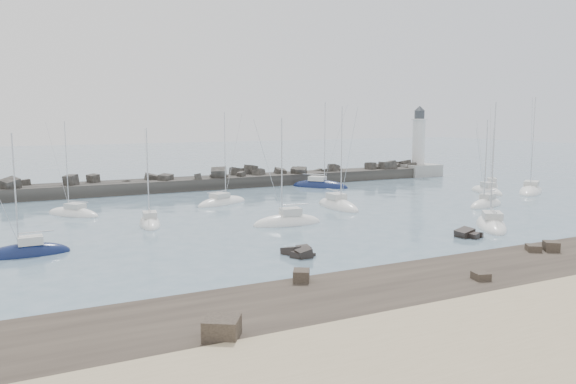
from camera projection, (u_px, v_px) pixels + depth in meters
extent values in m
plane|color=slate|center=(302.00, 230.00, 58.50)|extent=(400.00, 400.00, 0.00)
cube|color=#2C251E|center=(452.00, 287.00, 39.06)|extent=(140.00, 12.00, 0.70)
cube|color=#2C251E|center=(222.00, 328.00, 29.13)|extent=(2.46, 2.45, 1.10)
cube|color=#2C251E|center=(533.00, 248.00, 48.06)|extent=(1.60, 1.64, 0.54)
cube|color=#2C251E|center=(551.00, 246.00, 48.09)|extent=(1.69, 1.72, 0.83)
cube|color=#2C251E|center=(301.00, 275.00, 39.27)|extent=(1.66, 1.75, 0.81)
cube|color=#2C251E|center=(481.00, 276.00, 39.71)|extent=(1.26, 1.32, 0.51)
cube|color=black|center=(291.00, 255.00, 48.59)|extent=(1.83, 2.03, 1.66)
cube|color=black|center=(302.00, 255.00, 48.21)|extent=(1.41, 1.28, 0.76)
cube|color=black|center=(298.00, 257.00, 47.36)|extent=(1.59, 1.52, 1.11)
cube|color=black|center=(303.00, 249.00, 49.66)|extent=(1.20, 1.10, 0.72)
cube|color=black|center=(304.00, 255.00, 47.19)|extent=(1.41, 1.17, 1.32)
cube|color=black|center=(309.00, 256.00, 47.78)|extent=(1.08, 1.11, 0.61)
cube|color=black|center=(464.00, 235.00, 55.36)|extent=(0.76, 0.88, 0.65)
cube|color=black|center=(465.00, 235.00, 55.36)|extent=(1.89, 1.58, 1.48)
cube|color=black|center=(467.00, 237.00, 55.18)|extent=(0.96, 0.97, 0.65)
cube|color=black|center=(474.00, 236.00, 54.61)|extent=(1.02, 1.08, 0.81)
cube|color=black|center=(479.00, 235.00, 55.31)|extent=(1.04, 1.03, 0.65)
cube|color=#292724|center=(147.00, 190.00, 88.69)|extent=(115.00, 6.00, 3.20)
cube|color=#292724|center=(251.00, 170.00, 98.83)|extent=(2.56, 2.56, 2.03)
cube|color=#292724|center=(11.00, 185.00, 78.62)|extent=(2.95, 3.11, 2.41)
cube|color=#292724|center=(17.00, 191.00, 78.55)|extent=(1.41, 1.20, 1.12)
cube|color=#292724|center=(303.00, 172.00, 99.56)|extent=(1.28, 1.61, 1.33)
cube|color=#292724|center=(378.00, 168.00, 108.72)|extent=(2.51, 2.77, 1.78)
cube|color=#292724|center=(151.00, 181.00, 89.78)|extent=(1.39, 1.08, 1.10)
cube|color=#292724|center=(370.00, 167.00, 107.20)|extent=(1.84, 2.07, 1.84)
cube|color=#292724|center=(198.00, 178.00, 90.22)|extent=(1.55, 1.80, 1.64)
cube|color=#292724|center=(408.00, 169.00, 111.12)|extent=(1.73, 1.66, 0.95)
cube|color=#292724|center=(166.00, 179.00, 88.95)|extent=(2.80, 2.93, 1.80)
cube|color=#292724|center=(245.00, 174.00, 98.13)|extent=(3.08, 2.90, 2.49)
cube|color=#292724|center=(412.00, 166.00, 110.96)|extent=(2.62, 2.76, 1.75)
cube|color=#292724|center=(296.00, 171.00, 99.52)|extent=(2.37, 2.42, 1.50)
cube|color=#292724|center=(26.00, 184.00, 82.44)|extent=(1.52, 1.52, 1.50)
cube|color=#292724|center=(369.00, 166.00, 110.67)|extent=(1.59, 1.65, 1.12)
cube|color=#292724|center=(405.00, 165.00, 112.85)|extent=(2.26, 2.36, 2.20)
cube|color=#292724|center=(236.00, 172.00, 97.25)|extent=(2.24, 2.12, 1.91)
cube|color=#292724|center=(333.00, 169.00, 103.30)|extent=(2.32, 2.34, 1.91)
cube|color=#292724|center=(399.00, 165.00, 113.49)|extent=(1.58, 1.36, 1.51)
cube|color=#292724|center=(381.00, 169.00, 108.67)|extent=(2.19, 2.16, 1.26)
cube|color=#292724|center=(259.00, 174.00, 96.86)|extent=(2.56, 2.82, 2.13)
cube|color=#292724|center=(385.00, 167.00, 107.80)|extent=(2.09, 2.09, 2.02)
cube|color=#292724|center=(339.00, 170.00, 104.71)|extent=(1.38, 1.50, 1.13)
cube|color=#292724|center=(241.00, 175.00, 94.28)|extent=(1.60, 1.48, 1.23)
cube|color=#292724|center=(93.00, 179.00, 85.79)|extent=(2.07, 2.18, 1.54)
cube|color=#292724|center=(219.00, 175.00, 92.46)|extent=(3.27, 3.22, 2.65)
cube|color=#292724|center=(390.00, 166.00, 108.46)|extent=(2.18, 2.25, 2.23)
cube|color=#292724|center=(224.00, 178.00, 94.06)|extent=(1.58, 1.25, 1.06)
cube|color=#292724|center=(337.00, 168.00, 106.71)|extent=(1.69, 1.63, 0.86)
cube|color=#292724|center=(327.00, 172.00, 102.83)|extent=(1.95, 2.13, 1.80)
cube|color=#292724|center=(71.00, 181.00, 82.44)|extent=(2.47, 2.38, 1.85)
cube|color=#292724|center=(301.00, 172.00, 98.83)|extent=(2.62, 2.70, 1.80)
cube|color=#292724|center=(396.00, 167.00, 112.12)|extent=(1.75, 1.65, 1.43)
cube|color=#292724|center=(280.00, 173.00, 99.38)|extent=(2.41, 2.50, 2.05)
cube|color=#292724|center=(213.00, 177.00, 93.71)|extent=(1.15, 1.08, 0.97)
cube|color=#292724|center=(127.00, 183.00, 87.23)|extent=(1.60, 1.71, 1.16)
cube|color=#292724|center=(151.00, 179.00, 89.77)|extent=(2.33, 1.90, 2.07)
cube|color=#292724|center=(318.00, 172.00, 104.83)|extent=(1.54, 1.27, 1.22)
cube|color=#292724|center=(336.00, 174.00, 102.29)|extent=(1.74, 1.75, 1.31)
cube|color=#292724|center=(240.00, 175.00, 95.02)|extent=(1.46, 1.30, 1.20)
cube|color=gray|center=(418.00, 171.00, 113.05)|extent=(7.00, 7.00, 3.00)
cylinder|color=silver|center=(419.00, 142.00, 112.25)|extent=(2.50, 2.50, 9.00)
cylinder|color=silver|center=(419.00, 119.00, 111.66)|extent=(3.20, 3.20, 0.25)
cylinder|color=#363B41|center=(419.00, 115.00, 111.54)|extent=(2.00, 2.00, 1.60)
cone|color=#363B41|center=(420.00, 108.00, 111.37)|extent=(2.20, 2.20, 1.00)
ellipsoid|color=white|center=(73.00, 215.00, 67.58)|extent=(6.64, 7.51, 1.92)
cube|color=silver|center=(75.00, 206.00, 67.28)|extent=(2.55, 2.65, 0.60)
cylinder|color=silver|center=(67.00, 165.00, 67.04)|extent=(0.10, 0.10, 10.38)
cylinder|color=silver|center=(78.00, 201.00, 66.98)|extent=(1.97, 2.47, 0.09)
ellipsoid|color=#101B44|center=(27.00, 255.00, 48.03)|extent=(7.12, 2.36, 2.05)
cube|color=silver|center=(30.00, 240.00, 48.03)|extent=(2.01, 1.47, 0.72)
cylinder|color=silver|center=(15.00, 190.00, 47.01)|extent=(0.12, 0.12, 9.54)
cylinder|color=silver|center=(36.00, 232.00, 48.17)|extent=(2.83, 0.17, 0.10)
ellipsoid|color=white|center=(150.00, 224.00, 61.61)|extent=(3.32, 7.43, 1.93)
cube|color=silver|center=(150.00, 215.00, 61.12)|extent=(1.74, 2.21, 0.64)
cylinder|color=silver|center=(148.00, 173.00, 61.39)|extent=(0.11, 0.11, 9.68)
cylinder|color=silver|center=(150.00, 210.00, 60.56)|extent=(0.54, 2.85, 0.09)
ellipsoid|color=white|center=(222.00, 204.00, 76.30)|extent=(8.84, 5.85, 2.03)
cube|color=silver|center=(220.00, 195.00, 75.81)|extent=(2.87, 2.53, 0.61)
cylinder|color=silver|center=(225.00, 155.00, 75.94)|extent=(0.10, 0.10, 11.48)
cylinder|color=silver|center=(216.00, 192.00, 75.28)|extent=(3.14, 1.46, 0.09)
ellipsoid|color=white|center=(287.00, 224.00, 61.75)|extent=(8.09, 3.24, 2.27)
cube|color=silver|center=(291.00, 212.00, 61.71)|extent=(2.36, 1.81, 0.80)
cylinder|color=silver|center=(282.00, 167.00, 60.69)|extent=(0.14, 0.14, 10.64)
cylinder|color=silver|center=(295.00, 205.00, 61.81)|extent=(3.15, 0.44, 0.11)
ellipsoid|color=white|center=(338.00, 207.00, 73.10)|extent=(2.86, 8.96, 2.36)
cube|color=silver|center=(336.00, 196.00, 73.31)|extent=(1.82, 2.52, 0.78)
cylinder|color=silver|center=(341.00, 154.00, 71.53)|extent=(0.13, 0.13, 12.06)
cylinder|color=silver|center=(334.00, 190.00, 73.77)|extent=(0.15, 3.58, 0.11)
ellipsoid|color=white|center=(491.00, 227.00, 60.26)|extent=(7.83, 8.93, 2.29)
cube|color=silver|center=(492.00, 215.00, 59.64)|extent=(3.02, 3.14, 0.72)
cylinder|color=silver|center=(493.00, 160.00, 60.02)|extent=(0.12, 0.12, 12.31)
cylinder|color=silver|center=(494.00, 210.00, 58.93)|extent=(2.32, 2.94, 0.10)
ellipsoid|color=#101B44|center=(320.00, 187.00, 94.39)|extent=(8.65, 9.25, 2.39)
cube|color=silver|center=(317.00, 179.00, 94.38)|extent=(3.26, 3.32, 0.74)
cylinder|color=silver|center=(325.00, 142.00, 93.10)|extent=(0.13, 0.13, 13.07)
cylinder|color=silver|center=(314.00, 174.00, 94.54)|extent=(2.64, 2.98, 0.11)
ellipsoid|color=white|center=(486.00, 206.00, 74.37)|extent=(7.42, 4.01, 2.04)
cube|color=silver|center=(488.00, 196.00, 74.44)|extent=(2.30, 1.91, 0.72)
cylinder|color=silver|center=(486.00, 164.00, 73.23)|extent=(0.12, 0.12, 9.57)
cylinder|color=silver|center=(490.00, 191.00, 74.68)|extent=(2.76, 0.86, 0.10)
ellipsoid|color=white|center=(486.00, 192.00, 87.37)|extent=(4.08, 8.00, 2.15)
cube|color=silver|center=(488.00, 185.00, 86.83)|extent=(2.00, 2.44, 0.74)
cylinder|color=silver|center=(486.00, 153.00, 87.15)|extent=(0.13, 0.13, 10.34)
cylinder|color=silver|center=(491.00, 181.00, 86.22)|extent=(0.81, 3.00, 0.11)
ellipsoid|color=white|center=(531.00, 192.00, 87.64)|extent=(10.20, 8.22, 2.38)
cube|color=silver|center=(532.00, 183.00, 87.90)|extent=(3.50, 3.27, 0.70)
cylinder|color=silver|center=(533.00, 142.00, 85.89)|extent=(0.12, 0.12, 13.70)
cylinder|color=silver|center=(532.00, 179.00, 88.42)|extent=(3.44, 2.32, 0.10)
ellipsoid|color=white|center=(491.00, 187.00, 93.99)|extent=(5.89, 6.39, 1.99)
cube|color=silver|center=(492.00, 180.00, 93.51)|extent=(2.23, 2.29, 0.72)
cylinder|color=silver|center=(493.00, 155.00, 93.79)|extent=(0.12, 0.12, 8.98)
cylinder|color=silver|center=(493.00, 176.00, 92.97)|extent=(1.81, 2.09, 0.10)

